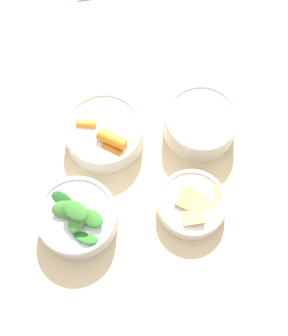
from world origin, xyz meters
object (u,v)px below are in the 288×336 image
at_px(bowl_carrots, 105,133).
at_px(bowl_beans_hotdog, 200,124).
at_px(bowl_greens, 77,218).
at_px(bowl_cookies, 192,204).

height_order(bowl_carrots, bowl_beans_hotdog, bowl_carrots).
xyz_separation_m(bowl_greens, bowl_beans_hotdog, (0.24, 0.20, -0.00)).
bearing_deg(bowl_cookies, bowl_carrots, 140.42).
distance_m(bowl_beans_hotdog, bowl_cookies, 0.17).
relative_size(bowl_carrots, bowl_greens, 1.06).
relative_size(bowl_beans_hotdog, bowl_cookies, 1.10).
xyz_separation_m(bowl_carrots, bowl_cookies, (0.18, -0.15, -0.01)).
xyz_separation_m(bowl_carrots, bowl_beans_hotdog, (0.20, 0.02, 0.00)).
bearing_deg(bowl_beans_hotdog, bowl_carrots, -173.63).
bearing_deg(bowl_cookies, bowl_beans_hotdog, 83.45).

